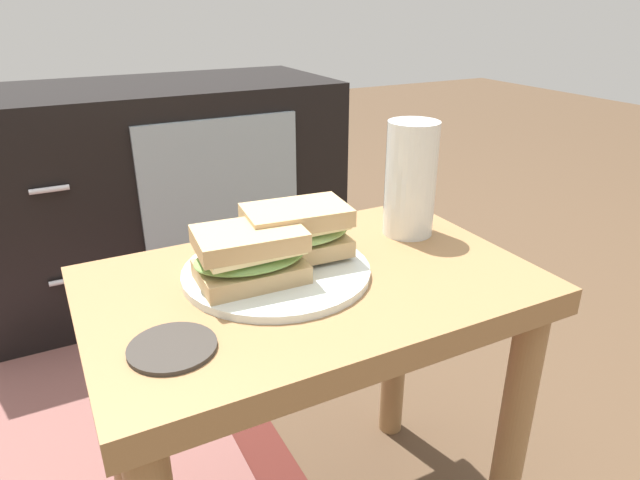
{
  "coord_description": "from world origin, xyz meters",
  "views": [
    {
      "loc": [
        -0.28,
        -0.57,
        0.79
      ],
      "look_at": [
        0.01,
        0.0,
        0.51
      ],
      "focal_mm": 31.49,
      "sensor_mm": 36.0,
      "label": 1
    }
  ],
  "objects": [
    {
      "name": "beer_glass",
      "position": [
        0.2,
        0.07,
        0.54
      ],
      "size": [
        0.07,
        0.07,
        0.17
      ],
      "color": "silver",
      "rests_on": "side_table"
    },
    {
      "name": "coaster",
      "position": [
        -0.2,
        -0.08,
        0.46
      ],
      "size": [
        0.09,
        0.09,
        0.01
      ],
      "primitive_type": "cylinder",
      "color": "#332D28",
      "rests_on": "side_table"
    },
    {
      "name": "sandwich_front",
      "position": [
        -0.08,
        0.01,
        0.5
      ],
      "size": [
        0.14,
        0.1,
        0.07
      ],
      "color": "tan",
      "rests_on": "plate"
    },
    {
      "name": "sandwich_back",
      "position": [
        0.0,
        0.04,
        0.51
      ],
      "size": [
        0.15,
        0.1,
        0.07
      ],
      "color": "tan",
      "rests_on": "plate"
    },
    {
      "name": "side_table",
      "position": [
        0.0,
        0.0,
        0.37
      ],
      "size": [
        0.56,
        0.36,
        0.46
      ],
      "color": "olive",
      "rests_on": "ground"
    },
    {
      "name": "tv_cabinet",
      "position": [
        -0.0,
        0.95,
        0.29
      ],
      "size": [
        0.96,
        0.46,
        0.58
      ],
      "color": "black",
      "rests_on": "ground"
    },
    {
      "name": "plate",
      "position": [
        -0.04,
        0.03,
        0.47
      ],
      "size": [
        0.24,
        0.24,
        0.01
      ],
      "primitive_type": "cylinder",
      "color": "silver",
      "rests_on": "side_table"
    },
    {
      "name": "area_rug",
      "position": [
        -0.42,
        0.48,
        0.0
      ],
      "size": [
        0.92,
        0.87,
        0.01
      ],
      "color": "#4C1E19",
      "rests_on": "ground"
    }
  ]
}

